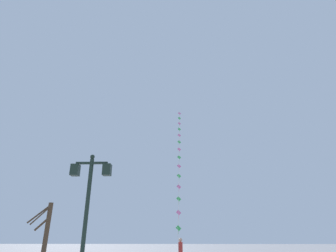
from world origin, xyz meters
The scene contains 3 objects.
twin_lantern_lamp_post centered at (-2.09, 8.52, 3.11)m, with size 1.41×0.28×4.47m.
kite_train centered at (1.20, 25.65, 9.11)m, with size 0.80×14.44×17.43m.
bare_tree centered at (-6.13, 14.63, 1.87)m, with size 1.17×0.97×3.52m.
Camera 1 is at (0.92, -0.92, 1.67)m, focal length 29.35 mm.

